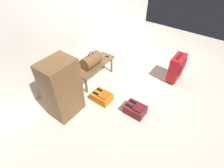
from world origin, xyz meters
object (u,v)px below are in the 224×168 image
cell_phone (107,57)px  suitcase_upright_red (177,68)px  duffel_bag_brown (91,60)px  backpack_maroon (135,109)px  backpack_orange (102,97)px  bench (95,66)px  side_cabinet (62,89)px

cell_phone → suitcase_upright_red: 1.55m
duffel_bag_brown → cell_phone: 0.48m
cell_phone → backpack_maroon: size_ratio=0.38×
duffel_bag_brown → backpack_orange: duffel_bag_brown is taller
duffel_bag_brown → cell_phone: bearing=-6.5°
duffel_bag_brown → backpack_orange: 0.79m
bench → backpack_orange: 0.74m
bench → suitcase_upright_red: (1.05, -1.45, -0.03)m
duffel_bag_brown → backpack_maroon: (-0.23, -1.24, -0.47)m
cell_phone → suitcase_upright_red: suitcase_upright_red is taller
suitcase_upright_red → backpack_maroon: (-1.37, 0.21, -0.24)m
cell_phone → backpack_maroon: cell_phone is taller
suitcase_upright_red → backpack_maroon: size_ratio=1.70×
backpack_maroon → side_cabinet: side_cabinet is taller
cell_phone → duffel_bag_brown: bearing=173.5°
side_cabinet → cell_phone: bearing=4.3°
duffel_bag_brown → backpack_maroon: 1.34m
duffel_bag_brown → cell_phone: size_ratio=3.06×
backpack_maroon → side_cabinet: size_ratio=0.35×
backpack_maroon → suitcase_upright_red: bearing=-8.8°
backpack_orange → bench: bearing=50.8°
bench → backpack_orange: size_ratio=2.63×
duffel_bag_brown → side_cabinet: size_ratio=0.40×
duffel_bag_brown → backpack_maroon: duffel_bag_brown is taller
bench → side_cabinet: (-1.03, -0.16, 0.19)m
bench → side_cabinet: bearing=-171.3°
cell_phone → side_cabinet: side_cabinet is taller
bench → duffel_bag_brown: duffel_bag_brown is taller
bench → cell_phone: 0.38m
bench → side_cabinet: size_ratio=0.91×
bench → backpack_maroon: size_ratio=2.63×
duffel_bag_brown → bench: bearing=-0.0°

